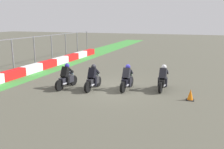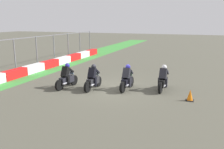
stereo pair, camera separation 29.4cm
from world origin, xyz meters
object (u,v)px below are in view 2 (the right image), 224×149
object	(u,v)px
traffic_cone	(190,96)
rider_lane_c	(93,79)
rider_lane_d	(67,78)
rider_lane_a	(163,80)
rider_lane_b	(127,79)

from	to	relation	value
traffic_cone	rider_lane_c	bearing A→B (deg)	88.26
rider_lane_d	traffic_cone	xyz separation A→B (m)	(0.09, -7.21, -0.35)
rider_lane_a	rider_lane_d	size ratio (longest dim) A/B	1.00
rider_lane_b	rider_lane_d	xyz separation A→B (m)	(-0.89, 3.57, 0.00)
rider_lane_d	rider_lane_a	bearing A→B (deg)	-67.31
rider_lane_a	rider_lane_b	xyz separation A→B (m)	(-0.64, 2.02, 0.00)
rider_lane_d	traffic_cone	distance (m)	7.22
rider_lane_b	rider_lane_d	distance (m)	3.68
rider_lane_a	rider_lane_d	xyz separation A→B (m)	(-1.53, 5.60, 0.00)
rider_lane_b	rider_lane_d	size ratio (longest dim) A/B	1.00
rider_lane_a	rider_lane_b	size ratio (longest dim) A/B	1.00
rider_lane_a	rider_lane_d	world-z (taller)	same
rider_lane_b	traffic_cone	distance (m)	3.74
rider_lane_c	rider_lane_d	world-z (taller)	same
rider_lane_a	rider_lane_c	bearing A→B (deg)	110.92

